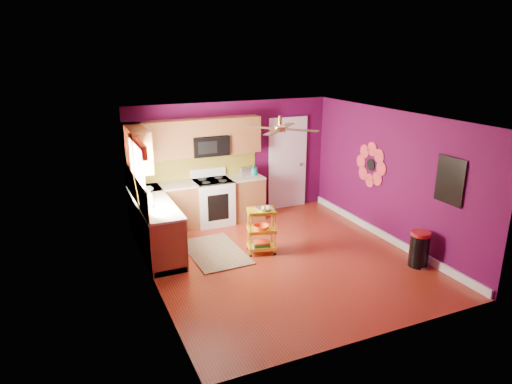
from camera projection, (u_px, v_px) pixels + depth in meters
name	position (u px, v px, depth m)	size (l,w,h in m)	color
ground	(283.00, 259.00, 8.04)	(5.00, 5.00, 0.00)	maroon
room_envelope	(286.00, 169.00, 7.56)	(4.54, 5.04, 2.52)	#51093C
lower_cabinets	(181.00, 214.00, 8.98)	(2.81, 2.31, 0.94)	brown
electric_range	(213.00, 201.00, 9.58)	(0.76, 0.66, 1.13)	white
upper_cabinetry	(178.00, 142.00, 8.92)	(2.80, 2.30, 1.26)	brown
left_window	(137.00, 162.00, 7.58)	(0.08, 1.35, 1.08)	white
panel_door	(287.00, 164.00, 10.41)	(0.95, 0.11, 2.15)	white
right_wall_art	(404.00, 171.00, 8.17)	(0.04, 2.74, 1.04)	black
ceiling_fan	(280.00, 128.00, 7.53)	(1.01, 1.01, 0.26)	#BF8C3F
shag_rug	(215.00, 252.00, 8.30)	(0.93, 1.52, 0.02)	#301F10
rolling_cart	(262.00, 229.00, 8.16)	(0.57, 0.47, 0.90)	yellow
trash_can	(419.00, 249.00, 7.70)	(0.43, 0.43, 0.62)	black
teal_kettle	(253.00, 171.00, 9.84)	(0.18, 0.18, 0.21)	#139281
toaster	(246.00, 171.00, 9.78)	(0.22, 0.15, 0.18)	beige
soap_bottle_a	(149.00, 196.00, 8.09)	(0.09, 0.10, 0.21)	#EA3F72
soap_bottle_b	(149.00, 193.00, 8.37)	(0.12, 0.12, 0.15)	white
counter_dish	(146.00, 190.00, 8.69)	(0.28, 0.28, 0.07)	white
counter_cup	(151.00, 205.00, 7.82)	(0.11, 0.11, 0.09)	white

